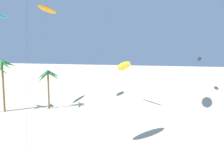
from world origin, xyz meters
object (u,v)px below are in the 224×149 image
at_px(palm_tree_2, 48,76).
at_px(flying_kite_5, 199,59).
at_px(flying_kite_7, 48,10).
at_px(flying_kite_3, 123,66).
at_px(palm_tree_1, 2,68).

distance_m(palm_tree_2, flying_kite_5, 36.33).
height_order(flying_kite_5, flying_kite_7, flying_kite_7).
relative_size(palm_tree_2, flying_kite_3, 0.77).
bearing_deg(flying_kite_3, flying_kite_7, -179.80).
bearing_deg(palm_tree_2, flying_kite_5, 43.72).
bearing_deg(flying_kite_3, palm_tree_2, -158.30).
relative_size(palm_tree_1, flying_kite_5, 0.65).
bearing_deg(flying_kite_5, palm_tree_2, -136.28).
bearing_deg(flying_kite_5, palm_tree_1, -138.11).
height_order(palm_tree_1, palm_tree_2, palm_tree_1).
distance_m(flying_kite_3, flying_kite_7, 17.75).
xyz_separation_m(flying_kite_5, flying_kite_7, (-28.87, -20.41, 9.52)).
xyz_separation_m(flying_kite_3, flying_kite_7, (-14.47, -0.05, 10.28)).
distance_m(palm_tree_1, flying_kite_5, 42.95).
relative_size(palm_tree_1, palm_tree_2, 1.26).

